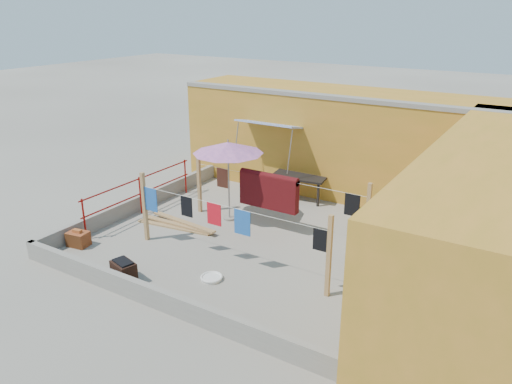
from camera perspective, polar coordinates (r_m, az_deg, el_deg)
ground at (r=12.71m, az=0.36°, el=-5.70°), size 80.00×80.00×0.00m
wall_back at (r=15.93m, az=10.83°, el=5.56°), size 11.00×3.27×3.21m
wall_right at (r=10.55m, az=25.29°, el=-3.90°), size 2.40×9.00×3.20m
parapet_front at (r=10.11m, az=-10.56°, el=-12.07°), size 8.30×0.16×0.44m
parapet_left at (r=14.98m, az=-13.07°, el=-1.17°), size 0.16×7.30×0.44m
red_railing at (r=14.52m, az=-13.12°, el=0.25°), size 0.05×4.20×1.10m
clothesline_rig at (r=12.79m, az=0.97°, el=-0.42°), size 5.09×2.35×1.80m
patio_umbrella at (r=13.35m, az=-3.21°, el=5.02°), size 2.32×2.32×2.29m
outdoor_table at (r=15.27m, az=4.96°, el=1.62°), size 1.74×1.04×0.77m
brick_stack at (r=13.19m, az=-19.65°, el=-5.05°), size 0.56×0.44×0.44m
lumber_pile at (r=13.65m, az=-8.86°, el=-3.70°), size 2.38×0.65×0.14m
brazier at (r=11.24m, az=-14.87°, el=-8.77°), size 0.63×0.50×0.50m
white_basin at (r=11.08m, az=-5.10°, el=-9.73°), size 0.49×0.49×0.09m
water_jug_a at (r=11.95m, az=17.41°, el=-7.67°), size 0.22×0.22×0.35m
water_jug_b at (r=13.12m, az=19.08°, el=-5.36°), size 0.20×0.20×0.31m
green_hose at (r=13.97m, az=13.17°, el=-3.59°), size 0.54×0.54×0.08m
plant_back_a at (r=13.45m, az=12.54°, el=-2.75°), size 0.97×0.93×0.83m
plant_back_b at (r=14.31m, az=17.05°, el=-2.17°), size 0.41×0.41×0.64m
plant_right_a at (r=12.17m, az=15.12°, el=-5.60°), size 0.46×0.34×0.80m
plant_right_b at (r=11.77m, az=11.56°, el=-6.44°), size 0.41×0.46×0.71m
plant_right_c at (r=9.20m, az=12.16°, el=-15.33°), size 0.64×0.66×0.57m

